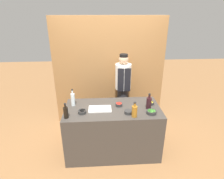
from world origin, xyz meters
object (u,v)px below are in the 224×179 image
at_px(sauce_bowl_red, 119,104).
at_px(sauce_bowl_orange, 82,112).
at_px(bottle_wine, 149,103).
at_px(sauce_bowl_brown, 128,112).
at_px(bottle_soy, 66,112).
at_px(bottle_clear, 73,99).
at_px(chef_center, 123,89).
at_px(sauce_bowl_yellow, 151,103).
at_px(sauce_bowl_green, 151,112).
at_px(bottle_amber, 134,111).
at_px(cutting_board, 100,109).

bearing_deg(sauce_bowl_red, sauce_bowl_orange, -161.26).
xyz_separation_m(sauce_bowl_red, bottle_wine, (0.50, -0.13, 0.08)).
height_order(sauce_bowl_brown, sauce_bowl_red, sauce_bowl_red).
bearing_deg(bottle_soy, bottle_clear, 82.05).
height_order(bottle_clear, bottle_soy, bottle_clear).
xyz_separation_m(sauce_bowl_orange, chef_center, (0.79, 0.97, -0.02)).
relative_size(sauce_bowl_red, sauce_bowl_yellow, 1.09).
bearing_deg(chef_center, sauce_bowl_green, -71.68).
distance_m(sauce_bowl_orange, sauce_bowl_brown, 0.77).
bearing_deg(bottle_clear, sauce_bowl_brown, -20.24).
height_order(bottle_amber, bottle_soy, same).
bearing_deg(sauce_bowl_yellow, sauce_bowl_red, -177.45).
bearing_deg(cutting_board, bottle_soy, -155.99).
relative_size(bottle_amber, bottle_clear, 0.82).
distance_m(sauce_bowl_orange, chef_center, 1.25).
xyz_separation_m(sauce_bowl_orange, sauce_bowl_red, (0.63, 0.21, 0.00)).
xyz_separation_m(bottle_clear, bottle_soy, (-0.06, -0.42, -0.02)).
bearing_deg(cutting_board, sauce_bowl_yellow, 8.04).
xyz_separation_m(sauce_bowl_orange, bottle_soy, (-0.24, -0.13, 0.07)).
distance_m(bottle_wine, chef_center, 0.95).
bearing_deg(bottle_soy, sauce_bowl_orange, 27.97).
height_order(cutting_board, bottle_soy, bottle_soy).
xyz_separation_m(cutting_board, bottle_clear, (-0.48, 0.18, 0.11)).
relative_size(sauce_bowl_brown, chef_center, 0.08).
distance_m(sauce_bowl_red, bottle_soy, 0.94).
xyz_separation_m(sauce_bowl_orange, sauce_bowl_green, (1.14, -0.09, 0.00)).
bearing_deg(bottle_soy, sauce_bowl_brown, 4.19).
height_order(sauce_bowl_orange, sauce_bowl_yellow, sauce_bowl_orange).
bearing_deg(sauce_bowl_brown, sauce_bowl_green, -4.83).
distance_m(sauce_bowl_red, cutting_board, 0.35).
bearing_deg(sauce_bowl_orange, cutting_board, 20.59).
distance_m(bottle_wine, bottle_amber, 0.39).
distance_m(sauce_bowl_red, chef_center, 0.77).
bearing_deg(sauce_bowl_red, chef_center, 77.91).
bearing_deg(sauce_bowl_yellow, cutting_board, -171.96).
bearing_deg(sauce_bowl_yellow, bottle_amber, -132.74).
distance_m(sauce_bowl_yellow, bottle_wine, 0.19).
xyz_separation_m(sauce_bowl_orange, sauce_bowl_yellow, (1.22, 0.24, -0.00)).
height_order(sauce_bowl_yellow, bottle_wine, bottle_wine).
bearing_deg(sauce_bowl_green, sauce_bowl_yellow, 77.64).
bearing_deg(sauce_bowl_green, chef_center, 108.32).
bearing_deg(sauce_bowl_green, sauce_bowl_brown, 175.17).
bearing_deg(sauce_bowl_red, sauce_bowl_yellow, 2.55).
height_order(bottle_soy, chef_center, chef_center).
relative_size(sauce_bowl_orange, bottle_wine, 0.49).
xyz_separation_m(sauce_bowl_red, bottle_clear, (-0.81, 0.08, 0.09)).
xyz_separation_m(sauce_bowl_red, chef_center, (0.16, 0.75, -0.03)).
xyz_separation_m(sauce_bowl_brown, sauce_bowl_green, (0.38, -0.03, 0.00)).
height_order(sauce_bowl_red, bottle_amber, bottle_amber).
xyz_separation_m(sauce_bowl_red, sauce_bowl_green, (0.51, -0.30, 0.00)).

